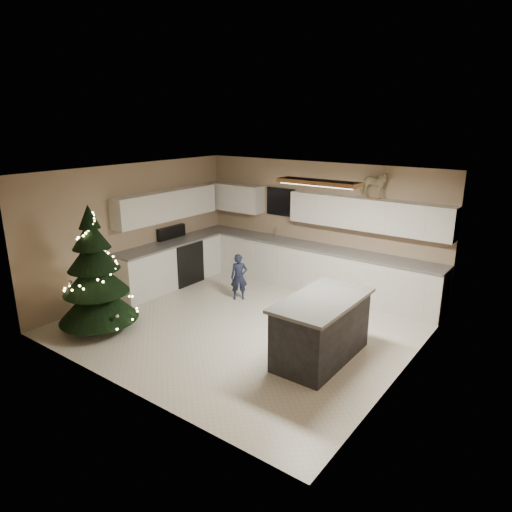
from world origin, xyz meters
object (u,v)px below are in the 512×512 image
island (321,328)px  rocking_horse (373,184)px  bar_stool (304,307)px  christmas_tree (95,280)px  toddler (239,277)px

island → rocking_horse: rocking_horse is taller
island → bar_stool: size_ratio=2.49×
island → christmas_tree: bearing=-158.7°
island → toddler: (-2.42, 1.11, -0.02)m
bar_stool → christmas_tree: size_ratio=0.32×
christmas_tree → bar_stool: bearing=32.2°
island → bar_stool: 0.75m
christmas_tree → rocking_horse: bearing=52.0°
bar_stool → rocking_horse: (0.17, 2.11, 1.75)m
bar_stool → christmas_tree: 3.44m
island → rocking_horse: 3.16m
bar_stool → rocking_horse: rocking_horse is taller
island → bar_stool: bearing=141.2°
island → toddler: 2.66m
christmas_tree → rocking_horse: rocking_horse is taller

